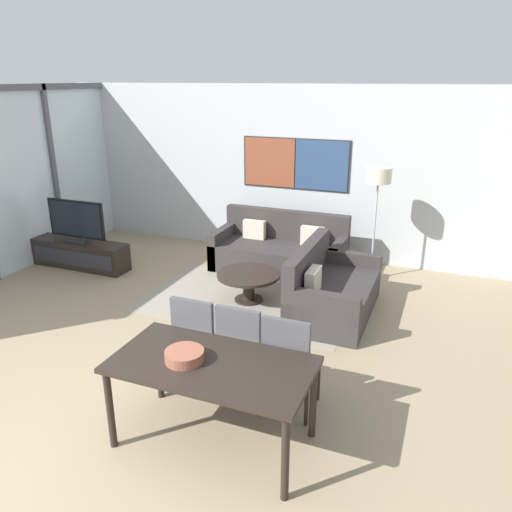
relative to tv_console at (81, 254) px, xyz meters
name	(u,v)px	position (x,y,z in m)	size (l,w,h in m)	color
ground_plane	(19,482)	(2.63, -3.85, -0.22)	(24.00, 24.00, 0.00)	#9E896B
wall_back	(277,171)	(2.64, 1.96, 1.19)	(7.92, 0.09, 2.80)	silver
area_rug	(249,300)	(3.00, -0.19, -0.21)	(2.82, 1.80, 0.01)	gray
tv_console	(81,254)	(0.00, 0.00, 0.00)	(1.64, 0.41, 0.44)	black
television	(76,221)	(0.00, 0.00, 0.54)	(1.03, 0.20, 0.66)	#2D2D33
sofa_main	(280,252)	(3.00, 1.12, 0.07)	(2.05, 0.91, 0.89)	#383333
sofa_side	(328,292)	(4.09, -0.15, 0.06)	(0.91, 1.63, 0.89)	#383333
coffee_table	(249,280)	(3.00, -0.19, 0.08)	(0.86, 0.86, 0.40)	black
dining_table	(212,371)	(3.81, -2.89, 0.46)	(1.62, 0.85, 0.76)	black
dining_chair_left	(199,340)	(3.35, -2.25, 0.32)	(0.46, 0.46, 1.00)	#4C4C51
dining_chair_centre	(243,349)	(3.81, -2.26, 0.32)	(0.46, 0.46, 1.00)	#4C4C51
dining_chair_right	(289,362)	(4.27, -2.30, 0.32)	(0.46, 0.46, 1.00)	#4C4C51
fruit_bowl	(184,355)	(3.59, -2.94, 0.59)	(0.32, 0.32, 0.09)	#995642
floor_lamp	(378,184)	(4.42, 1.21, 1.25)	(0.36, 0.36, 1.70)	#2D2D33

